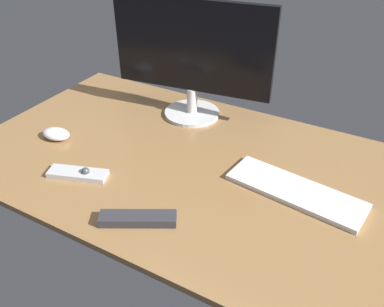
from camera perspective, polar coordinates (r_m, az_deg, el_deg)
name	(u,v)px	position (r cm, az deg, el deg)	size (l,w,h in cm)	color
desk	(184,163)	(128.64, -1.15, -1.29)	(140.00, 84.00, 2.00)	olive
monitor	(192,55)	(144.11, 0.00, 13.72)	(57.40, 20.71, 42.48)	silver
keyboard	(295,191)	(118.19, 14.41, -5.16)	(38.82, 12.66, 1.48)	white
computer_mouse	(56,134)	(145.77, -18.68, 2.64)	(10.25, 6.69, 3.47)	silver
media_remote	(78,173)	(125.42, -15.77, -2.74)	(18.65, 11.11, 3.26)	#B7B7BC
tv_remote	(138,219)	(106.26, -7.68, -9.12)	(19.96, 4.74, 2.40)	#2D2D33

